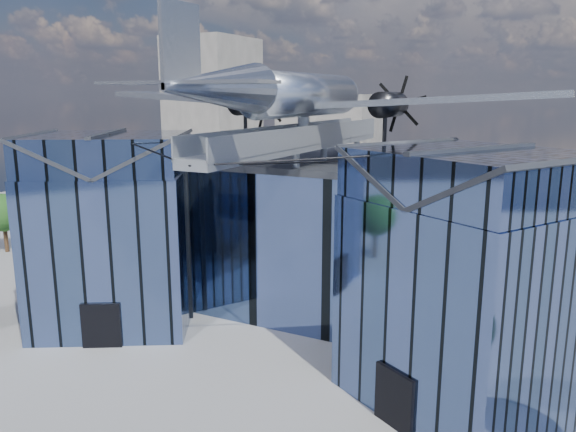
% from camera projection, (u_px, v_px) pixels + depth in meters
% --- Properties ---
extents(ground_plane, '(120.00, 120.00, 0.00)m').
position_uv_depth(ground_plane, '(272.00, 346.00, 31.94)').
color(ground_plane, gray).
extents(museum, '(32.88, 24.50, 17.60)m').
position_uv_depth(museum, '(315.00, 230.00, 35.82)').
color(museum, '#425788').
rests_on(museum, ground).
extents(bg_towers, '(77.00, 24.50, 26.00)m').
position_uv_depth(bg_towers, '(468.00, 126.00, 73.01)').
color(bg_towers, slate).
rests_on(bg_towers, ground).
extents(tree_side_w, '(3.94, 3.94, 5.34)m').
position_uv_depth(tree_side_w, '(3.00, 213.00, 50.28)').
color(tree_side_w, '#372516').
rests_on(tree_side_w, ground).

